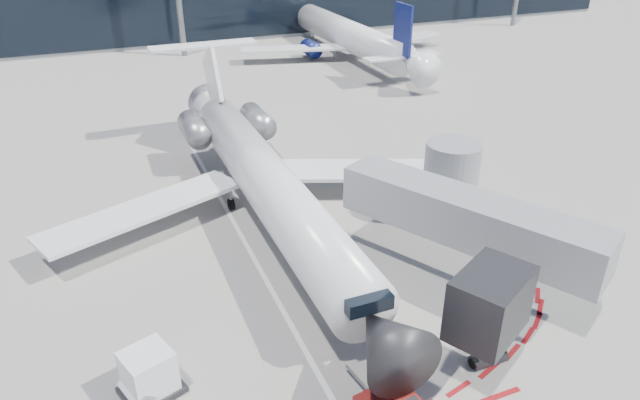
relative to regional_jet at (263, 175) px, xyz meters
name	(u,v)px	position (x,y,z in m)	size (l,w,h in m)	color
ground	(261,272)	(-1.97, -5.69, -2.66)	(260.00, 260.00, 0.00)	slate
apron_centerline	(250,252)	(-1.97, -3.69, -2.65)	(0.25, 40.00, 0.01)	silver
jet_bridge	(461,212)	(7.82, -8.70, 0.35)	(10.03, 15.20, 4.90)	gray
regional_jet	(263,175)	(0.00, 0.00, 0.00)	(25.75, 31.75, 7.95)	silver
uld_container	(149,374)	(-8.31, -11.93, -1.65)	(2.65, 2.45, 2.03)	black
bg_airliner_1	(347,13)	(21.49, 34.72, 2.36)	(31.00, 32.83, 10.03)	silver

